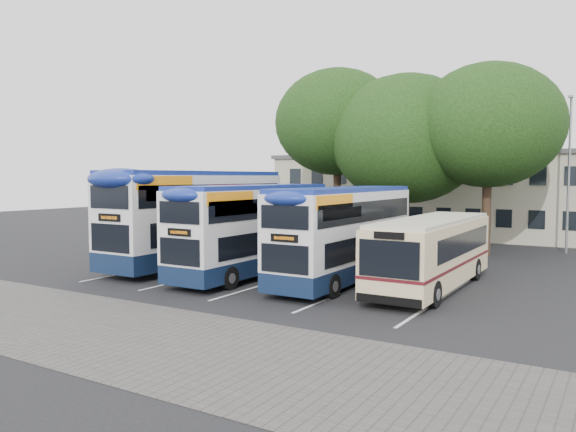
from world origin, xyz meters
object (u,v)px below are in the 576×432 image
(tree_mid, at_px, (407,139))
(tree_right, at_px, (489,126))
(bus_dd_right, at_px, (345,230))
(lamp_post, at_px, (569,166))
(bus_dd_mid, at_px, (254,226))
(bus_dd_left, at_px, (199,213))
(tree_left, at_px, (338,122))
(bus_single, at_px, (433,249))

(tree_mid, xyz_separation_m, tree_right, (4.97, -0.64, 0.55))
(bus_dd_right, bearing_deg, lamp_post, 63.77)
(bus_dd_mid, bearing_deg, tree_mid, 78.47)
(bus_dd_left, distance_m, bus_dd_mid, 4.33)
(tree_right, relative_size, bus_dd_mid, 1.10)
(tree_right, relative_size, bus_dd_right, 1.12)
(lamp_post, xyz_separation_m, tree_mid, (-8.81, -2.49, 1.67))
(tree_right, xyz_separation_m, bus_dd_right, (-3.35, -11.47, -5.10))
(tree_left, bearing_deg, tree_mid, -3.78)
(lamp_post, height_order, tree_left, tree_left)
(bus_dd_left, bearing_deg, bus_dd_mid, -14.88)
(lamp_post, height_order, bus_dd_left, lamp_post)
(tree_left, relative_size, tree_mid, 1.08)
(tree_mid, height_order, bus_dd_mid, tree_mid)
(bus_dd_right, relative_size, bus_single, 1.02)
(tree_left, relative_size, bus_dd_right, 1.21)
(bus_dd_left, xyz_separation_m, bus_single, (11.97, 0.06, -1.01))
(lamp_post, height_order, bus_dd_right, lamp_post)
(bus_dd_mid, bearing_deg, tree_right, 57.95)
(tree_mid, relative_size, bus_dd_mid, 1.09)
(bus_dd_mid, bearing_deg, tree_left, 99.95)
(tree_left, relative_size, tree_right, 1.07)
(tree_mid, bearing_deg, lamp_post, 15.79)
(tree_right, bearing_deg, lamp_post, 39.17)
(tree_left, bearing_deg, lamp_post, 9.00)
(tree_right, height_order, bus_dd_left, tree_right)
(bus_dd_mid, distance_m, bus_single, 7.92)
(bus_dd_mid, xyz_separation_m, bus_dd_right, (4.21, 0.61, -0.04))
(tree_right, xyz_separation_m, bus_single, (0.24, -10.91, -5.71))
(bus_dd_right, bearing_deg, tree_left, 117.59)
(tree_right, bearing_deg, bus_single, -88.72)
(tree_right, bearing_deg, bus_dd_left, -136.92)
(lamp_post, distance_m, tree_mid, 9.31)
(lamp_post, distance_m, bus_dd_right, 16.54)
(tree_mid, relative_size, bus_dd_left, 0.95)
(lamp_post, xyz_separation_m, tree_left, (-13.70, -2.17, 2.96))
(bus_dd_left, height_order, bus_single, bus_dd_left)
(lamp_post, relative_size, bus_single, 0.96)
(bus_dd_left, bearing_deg, tree_right, 43.08)
(tree_mid, relative_size, bus_single, 1.14)
(bus_dd_left, height_order, bus_dd_right, bus_dd_left)
(tree_right, relative_size, bus_single, 1.14)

